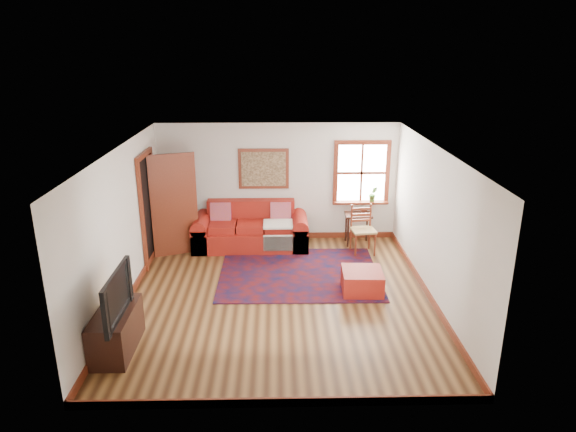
{
  "coord_description": "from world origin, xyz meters",
  "views": [
    {
      "loc": [
        -0.03,
        -7.7,
        4.03
      ],
      "look_at": [
        0.16,
        0.6,
        1.23
      ],
      "focal_mm": 32.0,
      "sensor_mm": 36.0,
      "label": 1
    }
  ],
  "objects_px": {
    "red_ottoman": "(362,281)",
    "ladder_back_chair": "(362,227)",
    "media_cabinet": "(116,331)",
    "side_table": "(358,219)",
    "red_leather_sofa": "(251,232)"
  },
  "relations": [
    {
      "from": "side_table",
      "to": "media_cabinet",
      "type": "bearing_deg",
      "value": -135.15
    },
    {
      "from": "ladder_back_chair",
      "to": "media_cabinet",
      "type": "distance_m",
      "value": 5.22
    },
    {
      "from": "red_ottoman",
      "to": "ladder_back_chair",
      "type": "distance_m",
      "value": 1.82
    },
    {
      "from": "red_ottoman",
      "to": "media_cabinet",
      "type": "bearing_deg",
      "value": -153.02
    },
    {
      "from": "red_ottoman",
      "to": "ladder_back_chair",
      "type": "height_order",
      "value": "ladder_back_chair"
    },
    {
      "from": "red_leather_sofa",
      "to": "ladder_back_chair",
      "type": "height_order",
      "value": "ladder_back_chair"
    },
    {
      "from": "red_leather_sofa",
      "to": "side_table",
      "type": "height_order",
      "value": "red_leather_sofa"
    },
    {
      "from": "ladder_back_chair",
      "to": "media_cabinet",
      "type": "xyz_separation_m",
      "value": [
        -3.93,
        -3.43,
        -0.23
      ]
    },
    {
      "from": "red_ottoman",
      "to": "ladder_back_chair",
      "type": "relative_size",
      "value": 0.69
    },
    {
      "from": "red_ottoman",
      "to": "ladder_back_chair",
      "type": "xyz_separation_m",
      "value": [
        0.28,
        1.76,
        0.34
      ]
    },
    {
      "from": "red_ottoman",
      "to": "side_table",
      "type": "distance_m",
      "value": 2.26
    },
    {
      "from": "red_leather_sofa",
      "to": "media_cabinet",
      "type": "bearing_deg",
      "value": -113.74
    },
    {
      "from": "side_table",
      "to": "media_cabinet",
      "type": "xyz_separation_m",
      "value": [
        -3.91,
        -3.89,
        -0.24
      ]
    },
    {
      "from": "red_ottoman",
      "to": "side_table",
      "type": "xyz_separation_m",
      "value": [
        0.26,
        2.22,
        0.35
      ]
    },
    {
      "from": "ladder_back_chair",
      "to": "side_table",
      "type": "bearing_deg",
      "value": 92.27
    }
  ]
}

